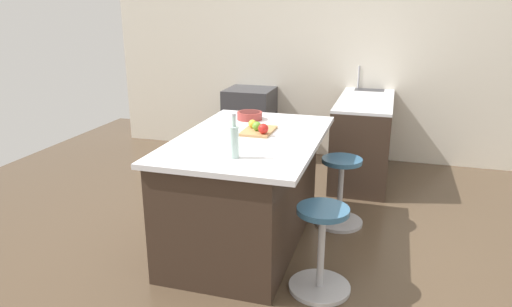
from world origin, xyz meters
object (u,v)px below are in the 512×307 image
object	(u,v)px
oven_range	(250,122)
apple_green	(257,126)
stool_middle	(321,252)
apple_yellow	(252,124)
water_bottle	(234,141)
apple_red	(263,129)
cutting_board	(258,131)
stool_by_window	(340,193)
fruit_bowl	(250,115)
kitchen_island	(245,189)

from	to	relation	value
oven_range	apple_green	size ratio (longest dim) A/B	11.80
stool_middle	apple_yellow	bearing A→B (deg)	-135.58
water_bottle	apple_red	bearing A→B (deg)	175.99
cutting_board	stool_by_window	bearing A→B (deg)	121.16
oven_range	water_bottle	world-z (taller)	water_bottle
apple_yellow	oven_range	bearing A→B (deg)	-162.18
cutting_board	apple_green	xyz separation A→B (m)	(0.03, -0.00, 0.05)
oven_range	fruit_bowl	bearing A→B (deg)	17.19
cutting_board	apple_yellow	size ratio (longest dim) A/B	5.09
oven_range	stool_middle	size ratio (longest dim) A/B	1.42
kitchen_island	water_bottle	bearing A→B (deg)	10.85
oven_range	fruit_bowl	world-z (taller)	fruit_bowl
cutting_board	apple_red	distance (m)	0.14
fruit_bowl	apple_red	bearing A→B (deg)	28.02
fruit_bowl	stool_middle	bearing A→B (deg)	37.94
kitchen_island	apple_green	bearing A→B (deg)	148.83
stool_by_window	apple_green	bearing A→B (deg)	-56.82
apple_green	apple_yellow	world-z (taller)	apple_green
oven_range	stool_by_window	distance (m)	2.24
cutting_board	apple_green	size ratio (longest dim) A/B	4.74
apple_red	apple_yellow	bearing A→B (deg)	-137.73
stool_middle	fruit_bowl	size ratio (longest dim) A/B	2.74
apple_red	fruit_bowl	size ratio (longest dim) A/B	0.36
apple_green	fruit_bowl	distance (m)	0.48
stool_middle	apple_red	size ratio (longest dim) A/B	7.59
stool_by_window	apple_red	size ratio (longest dim) A/B	7.59
kitchen_island	fruit_bowl	size ratio (longest dim) A/B	7.58
fruit_bowl	apple_green	bearing A→B (deg)	24.31
apple_yellow	water_bottle	world-z (taller)	water_bottle
cutting_board	apple_yellow	xyz separation A→B (m)	(-0.04, -0.06, 0.05)
stool_by_window	apple_green	xyz separation A→B (m)	(0.43, -0.66, 0.69)
kitchen_island	stool_by_window	xyz separation A→B (m)	(-0.55, 0.73, -0.17)
oven_range	water_bottle	distance (m)	3.01
oven_range	apple_red	bearing A→B (deg)	19.83
stool_by_window	water_bottle	xyz separation A→B (m)	(1.10, -0.63, 0.75)
oven_range	stool_middle	xyz separation A→B (m)	(2.85, 1.40, -0.15)
oven_range	cutting_board	distance (m)	2.32
stool_middle	cutting_board	bearing A→B (deg)	-136.68
apple_red	water_bottle	world-z (taller)	water_bottle
apple_green	stool_middle	bearing A→B (deg)	44.91
stool_by_window	apple_green	size ratio (longest dim) A/B	8.33
kitchen_island	fruit_bowl	bearing A→B (deg)	-166.95
stool_by_window	apple_red	bearing A→B (deg)	-48.91
apple_yellow	fruit_bowl	size ratio (longest dim) A/B	0.31
kitchen_island	cutting_board	size ratio (longest dim) A/B	4.87
stool_by_window	stool_middle	xyz separation A→B (m)	(1.10, 0.00, 0.00)
oven_range	stool_by_window	world-z (taller)	oven_range
cutting_board	water_bottle	xyz separation A→B (m)	(0.70, 0.03, 0.11)
stool_by_window	apple_red	distance (m)	1.04
oven_range	stool_by_window	bearing A→B (deg)	38.75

